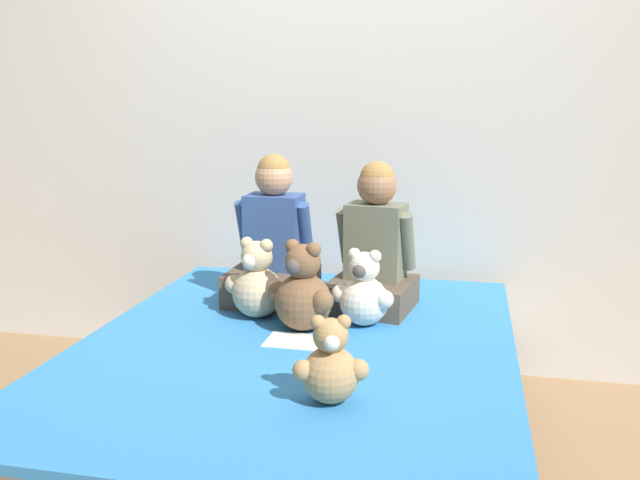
% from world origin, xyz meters
% --- Properties ---
extents(ground_plane, '(14.00, 14.00, 0.00)m').
position_xyz_m(ground_plane, '(0.00, 0.00, 0.00)').
color(ground_plane, '#93704C').
extents(wall_behind_bed, '(8.00, 0.06, 2.50)m').
position_xyz_m(wall_behind_bed, '(0.00, 1.03, 1.25)').
color(wall_behind_bed, silver).
rests_on(wall_behind_bed, ground_plane).
extents(bed, '(1.49, 1.85, 0.47)m').
position_xyz_m(bed, '(0.00, 0.00, 0.23)').
color(bed, '#2D2D33').
rests_on(bed, ground_plane).
extents(child_on_left, '(0.35, 0.32, 0.60)m').
position_xyz_m(child_on_left, '(-0.21, 0.46, 0.70)').
color(child_on_left, brown).
rests_on(child_on_left, bed).
extents(child_on_right, '(0.36, 0.37, 0.58)m').
position_xyz_m(child_on_right, '(0.20, 0.46, 0.70)').
color(child_on_right, brown).
rests_on(child_on_right, bed).
extents(teddy_bear_held_by_left_child, '(0.25, 0.19, 0.31)m').
position_xyz_m(teddy_bear_held_by_left_child, '(-0.21, 0.23, 0.60)').
color(teddy_bear_held_by_left_child, '#D1B78E').
rests_on(teddy_bear_held_by_left_child, bed).
extents(teddy_bear_held_by_right_child, '(0.24, 0.18, 0.29)m').
position_xyz_m(teddy_bear_held_by_right_child, '(0.20, 0.23, 0.59)').
color(teddy_bear_held_by_right_child, silver).
rests_on(teddy_bear_held_by_right_child, bed).
extents(teddy_bear_between_children, '(0.26, 0.21, 0.33)m').
position_xyz_m(teddy_bear_between_children, '(-0.01, 0.13, 0.61)').
color(teddy_bear_between_children, brown).
rests_on(teddy_bear_between_children, bed).
extents(teddy_bear_at_foot_of_bed, '(0.21, 0.16, 0.25)m').
position_xyz_m(teddy_bear_at_foot_of_bed, '(0.21, -0.43, 0.57)').
color(teddy_bear_at_foot_of_bed, tan).
rests_on(teddy_bear_at_foot_of_bed, bed).
extents(sign_card, '(0.21, 0.15, 0.00)m').
position_xyz_m(sign_card, '(0.00, 0.00, 0.47)').
color(sign_card, white).
rests_on(sign_card, bed).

